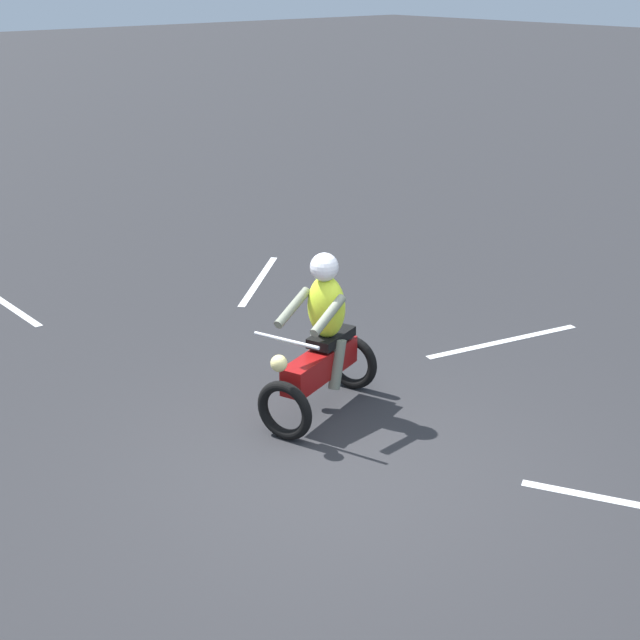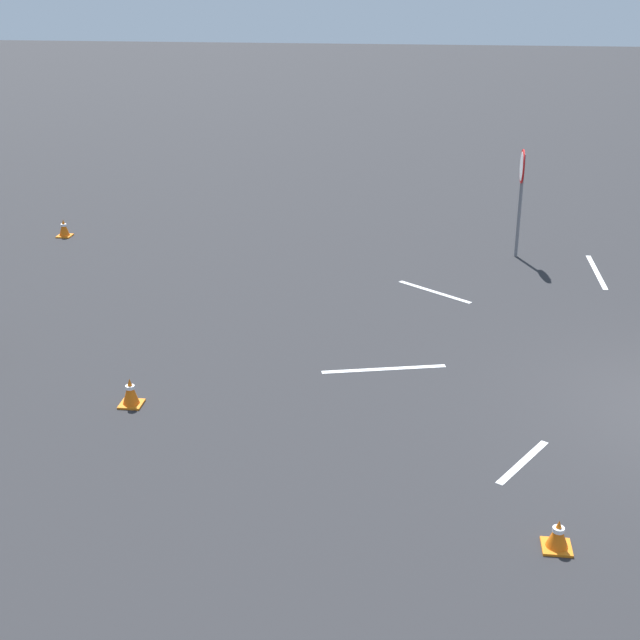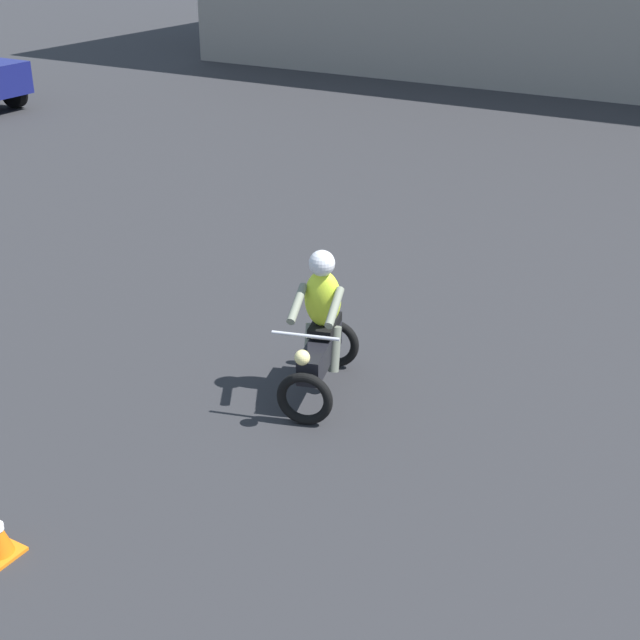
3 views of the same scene
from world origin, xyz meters
The scene contains 8 objects.
stop_sign centered at (6.99, 2.18, 1.63)m, with size 0.70×0.08×2.30m.
traffic_cone_near_left centered at (7.25, 12.37, 0.20)m, with size 0.32×0.32×0.41m.
traffic_cone_near_right centered at (-0.71, 8.18, 0.20)m, with size 0.32×0.32×0.42m.
traffic_cone_far_right centered at (-3.40, 2.56, 0.17)m, with size 0.32×0.32×0.35m.
lane_stripe_e centered at (6.13, 0.61, 0.00)m, with size 0.10×2.16×0.01m, color silver.
lane_stripe_ne centered at (4.54, 3.89, 0.00)m, with size 0.10×1.71×0.01m, color silver.
lane_stripe_n centered at (0.93, 4.66, 0.00)m, with size 0.10×1.95×0.01m, color silver.
lane_stripe_nw centered at (-1.63, 2.76, 0.00)m, with size 0.10×1.30×0.01m, color silver.
Camera 2 is at (-11.64, 4.13, 5.88)m, focal length 50.00 mm.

